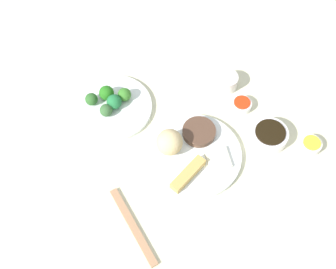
# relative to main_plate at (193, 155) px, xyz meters

# --- Properties ---
(tabletop) EXTENTS (2.20, 2.20, 0.02)m
(tabletop) POSITION_rel_main_plate_xyz_m (0.00, 0.00, -0.02)
(tabletop) COLOR beige
(tabletop) RESTS_ON ground
(main_plate) EXTENTS (0.27, 0.27, 0.02)m
(main_plate) POSITION_rel_main_plate_xyz_m (0.00, 0.00, 0.00)
(main_plate) COLOR white
(main_plate) RESTS_ON tabletop
(rice_scoop) EXTENTS (0.07, 0.07, 0.07)m
(rice_scoop) POSITION_rel_main_plate_xyz_m (-0.05, 0.04, 0.05)
(rice_scoop) COLOR #CFB680
(rice_scoop) RESTS_ON main_plate
(spring_roll) EXTENTS (0.12, 0.07, 0.02)m
(spring_roll) POSITION_rel_main_plate_xyz_m (-0.04, -0.05, 0.02)
(spring_roll) COLOR tan
(spring_roll) RESTS_ON main_plate
(crab_rangoon_wonton) EXTENTS (0.08, 0.08, 0.01)m
(crab_rangoon_wonton) POSITION_rel_main_plate_xyz_m (0.05, -0.04, 0.01)
(crab_rangoon_wonton) COLOR beige
(crab_rangoon_wonton) RESTS_ON main_plate
(stir_fry_heap) EXTENTS (0.10, 0.10, 0.02)m
(stir_fry_heap) POSITION_rel_main_plate_xyz_m (0.04, 0.05, 0.02)
(stir_fry_heap) COLOR #4F3628
(stir_fry_heap) RESTS_ON main_plate
(broccoli_plate) EXTENTS (0.24, 0.24, 0.01)m
(broccoli_plate) POSITION_rel_main_plate_xyz_m (-0.15, 0.25, -0.00)
(broccoli_plate) COLOR white
(broccoli_plate) RESTS_ON tabletop
(broccoli_floret_0) EXTENTS (0.05, 0.05, 0.05)m
(broccoli_floret_0) POSITION_rel_main_plate_xyz_m (-0.14, 0.25, 0.03)
(broccoli_floret_0) COLOR #1F6C37
(broccoli_floret_0) RESTS_ON broccoli_plate
(broccoli_floret_1) EXTENTS (0.04, 0.04, 0.04)m
(broccoli_floret_1) POSITION_rel_main_plate_xyz_m (-0.10, 0.26, 0.03)
(broccoli_floret_1) COLOR #357526
(broccoli_floret_1) RESTS_ON broccoli_plate
(broccoli_floret_2) EXTENTS (0.04, 0.04, 0.04)m
(broccoli_floret_2) POSITION_rel_main_plate_xyz_m (-0.17, 0.23, 0.02)
(broccoli_floret_2) COLOR #325C30
(broccoli_floret_2) RESTS_ON broccoli_plate
(broccoli_floret_3) EXTENTS (0.04, 0.04, 0.04)m
(broccoli_floret_3) POSITION_rel_main_plate_xyz_m (-0.15, 0.29, 0.03)
(broccoli_floret_3) COLOR #236B1A
(broccoli_floret_3) RESTS_ON broccoli_plate
(broccoli_floret_4) EXTENTS (0.04, 0.04, 0.04)m
(broccoli_floret_4) POSITION_rel_main_plate_xyz_m (-0.20, 0.29, 0.02)
(broccoli_floret_4) COLOR #2C5D26
(broccoli_floret_4) RESTS_ON broccoli_plate
(soy_sauce_bowl) EXTENTS (0.11, 0.11, 0.04)m
(soy_sauce_bowl) POSITION_rel_main_plate_xyz_m (0.22, -0.04, 0.01)
(soy_sauce_bowl) COLOR white
(soy_sauce_bowl) RESTS_ON tabletop
(soy_sauce_bowl_liquid) EXTENTS (0.09, 0.09, 0.00)m
(soy_sauce_bowl_liquid) POSITION_rel_main_plate_xyz_m (0.22, -0.04, 0.03)
(soy_sauce_bowl_liquid) COLOR black
(soy_sauce_bowl_liquid) RESTS_ON soy_sauce_bowl
(sauce_ramekin_hot_mustard) EXTENTS (0.06, 0.06, 0.03)m
(sauce_ramekin_hot_mustard) POSITION_rel_main_plate_xyz_m (0.32, -0.11, 0.00)
(sauce_ramekin_hot_mustard) COLOR white
(sauce_ramekin_hot_mustard) RESTS_ON tabletop
(sauce_ramekin_hot_mustard_liquid) EXTENTS (0.05, 0.05, 0.00)m
(sauce_ramekin_hot_mustard_liquid) POSITION_rel_main_plate_xyz_m (0.32, -0.11, 0.02)
(sauce_ramekin_hot_mustard_liquid) COLOR yellow
(sauce_ramekin_hot_mustard_liquid) RESTS_ON sauce_ramekin_hot_mustard
(sauce_ramekin_sweet_and_sour) EXTENTS (0.06, 0.06, 0.03)m
(sauce_ramekin_sweet_and_sour) POSITION_rel_main_plate_xyz_m (0.21, 0.09, 0.00)
(sauce_ramekin_sweet_and_sour) COLOR white
(sauce_ramekin_sweet_and_sour) RESTS_ON tabletop
(sauce_ramekin_sweet_and_sour_liquid) EXTENTS (0.05, 0.05, 0.00)m
(sauce_ramekin_sweet_and_sour_liquid) POSITION_rel_main_plate_xyz_m (0.21, 0.09, 0.02)
(sauce_ramekin_sweet_and_sour_liquid) COLOR red
(sauce_ramekin_sweet_and_sour_liquid) RESTS_ON sauce_ramekin_sweet_and_sour
(teacup) EXTENTS (0.07, 0.07, 0.05)m
(teacup) POSITION_rel_main_plate_xyz_m (0.20, 0.18, 0.02)
(teacup) COLOR silver
(teacup) RESTS_ON tabletop
(chopsticks_pair) EXTENTS (0.04, 0.23, 0.01)m
(chopsticks_pair) POSITION_rel_main_plate_xyz_m (-0.23, -0.12, -0.00)
(chopsticks_pair) COLOR #A87A56
(chopsticks_pair) RESTS_ON tabletop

